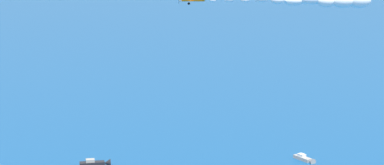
# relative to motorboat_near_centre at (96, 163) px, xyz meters

# --- Properties ---
(motorboat_near_centre) EXTENTS (9.44, 6.28, 2.71)m
(motorboat_near_centre) POSITION_rel_motorboat_near_centre_xyz_m (0.00, 0.00, 0.00)
(motorboat_near_centre) COLOR black
(motorboat_near_centre) RESTS_ON ground_plane
(motorboat_inshore) EXTENTS (2.90, 8.45, 2.41)m
(motorboat_inshore) POSITION_rel_motorboat_near_centre_xyz_m (54.13, -35.63, -0.08)
(motorboat_inshore) COLOR #9E9993
(motorboat_inshore) RESTS_ON ground_plane
(smoke_trail_lead) EXTENTS (32.66, 28.07, 3.98)m
(smoke_trail_lead) POSITION_rel_motorboat_near_centre_xyz_m (31.57, -61.61, 51.45)
(smoke_trail_lead) COLOR white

